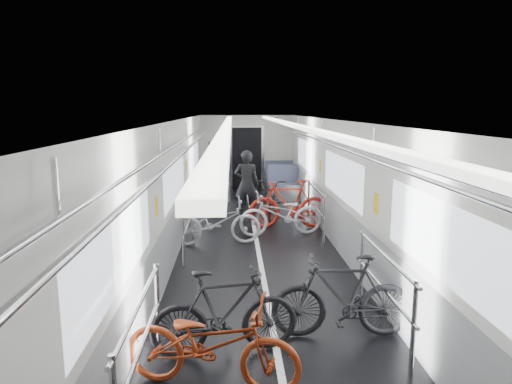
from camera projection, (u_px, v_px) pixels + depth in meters
car_shell at (254, 178)px, 9.83m from camera, size 3.02×14.01×2.41m
bike_left_near at (212, 344)px, 4.26m from camera, size 1.80×1.00×0.89m
bike_left_mid at (225, 312)px, 4.85m from camera, size 1.65×0.70×0.96m
bike_left_far at (216, 222)px, 8.83m from camera, size 1.77×0.76×0.91m
bike_right_near at (343, 296)px, 5.22m from camera, size 1.65×0.51×0.99m
bike_right_mid at (281, 214)px, 9.44m from camera, size 1.82×0.86×0.92m
bike_right_far at (289, 204)px, 10.03m from camera, size 1.81×0.54×1.08m
bike_aisle at (272, 198)px, 10.95m from camera, size 0.91×1.97×1.00m
person_standing at (247, 184)px, 10.96m from camera, size 0.66×0.50×1.64m
person_seated at (213, 171)px, 12.99m from camera, size 1.00×0.88×1.72m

